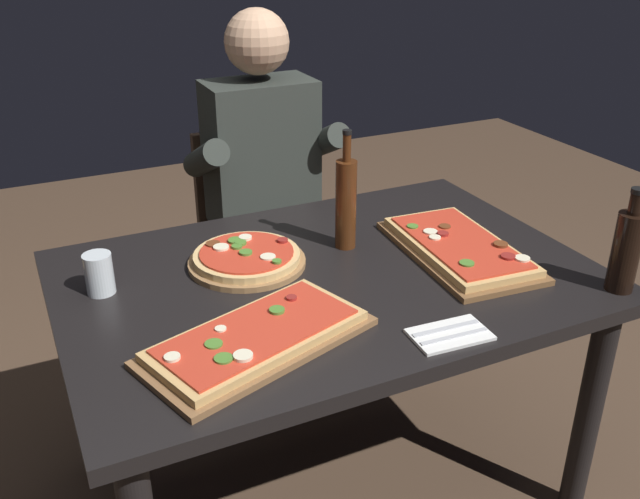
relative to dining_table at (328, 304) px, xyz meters
The scene contains 11 objects.
ground_plane 0.64m from the dining_table, ahead, with size 6.40×6.40×0.00m, color #4C3828.
dining_table is the anchor object (origin of this frame).
pizza_rectangular_front 0.40m from the dining_table, 140.62° to the right, with size 0.57×0.40×0.05m.
pizza_rectangular_left 0.41m from the dining_table, ahead, with size 0.31×0.52×0.05m.
pizza_round_far 0.25m from the dining_table, 141.53° to the left, with size 0.32×0.32×0.05m.
wine_bottle_dark 0.29m from the dining_table, 47.74° to the left, with size 0.06×0.06×0.35m.
oil_bottle_amber 0.78m from the dining_table, 31.85° to the right, with size 0.07×0.07×0.28m.
tumbler_near_camera 0.60m from the dining_table, 164.54° to the left, with size 0.07×0.07×0.11m.
napkin_cutlery_set 0.42m from the dining_table, 73.26° to the right, with size 0.19×0.12×0.01m.
diner_chair 0.88m from the dining_table, 82.50° to the left, with size 0.44×0.44×0.87m.
seated_diner 0.75m from the dining_table, 81.29° to the left, with size 0.53×0.41×1.33m.
Camera 1 is at (-0.73, -1.48, 1.62)m, focal length 39.22 mm.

